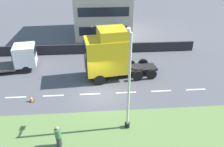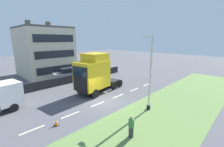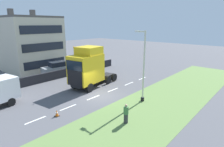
{
  "view_description": "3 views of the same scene",
  "coord_description": "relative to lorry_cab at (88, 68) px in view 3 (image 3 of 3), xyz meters",
  "views": [
    {
      "loc": [
        -16.08,
        0.2,
        10.85
      ],
      "look_at": [
        0.1,
        -1.05,
        1.93
      ],
      "focal_mm": 35.0,
      "sensor_mm": 36.0,
      "label": 1
    },
    {
      "loc": [
        -11.24,
        10.26,
        6.64
      ],
      "look_at": [
        0.77,
        -2.02,
        2.69
      ],
      "focal_mm": 24.0,
      "sensor_mm": 36.0,
      "label": 2
    },
    {
      "loc": [
        -13.73,
        13.47,
        7.59
      ],
      "look_at": [
        -1.8,
        -0.08,
        2.77
      ],
      "focal_mm": 30.0,
      "sensor_mm": 36.0,
      "label": 3
    }
  ],
  "objects": [
    {
      "name": "pedestrian",
      "position": [
        -8.64,
        3.75,
        -1.73
      ],
      "size": [
        0.39,
        0.39,
        1.6
      ],
      "color": "#333338",
      "rests_on": "ground"
    },
    {
      "name": "traffic_cone_lead",
      "position": [
        -3.59,
        6.72,
        -2.22
      ],
      "size": [
        0.36,
        0.36,
        0.58
      ],
      "color": "black",
      "rests_on": "ground"
    },
    {
      "name": "lamp_post",
      "position": [
        -7.2,
        -0.82,
        0.69
      ],
      "size": [
        1.3,
        0.36,
        7.0
      ],
      "color": "black",
      "rests_on": "ground"
    },
    {
      "name": "boundary_wall",
      "position": [
        6.13,
        0.96,
        -1.9
      ],
      "size": [
        0.25,
        24.0,
        1.2
      ],
      "color": "#232328",
      "rests_on": "ground"
    },
    {
      "name": "lorry_cab",
      "position": [
        0.0,
        0.0,
        0.0
      ],
      "size": [
        3.54,
        7.32,
        5.12
      ],
      "rotation": [
        0.0,
        0.0,
        0.14
      ],
      "color": "black",
      "rests_on": "ground"
    },
    {
      "name": "ground_plane",
      "position": [
        -2.87,
        0.96,
        -2.5
      ],
      "size": [
        120.0,
        120.0,
        0.0
      ],
      "primitive_type": "plane",
      "color": "#515156",
      "rests_on": "ground"
    },
    {
      "name": "grass_verge",
      "position": [
        -8.87,
        0.96,
        -2.5
      ],
      "size": [
        7.0,
        44.0,
        0.01
      ],
      "color": "#607F42",
      "rests_on": "ground"
    },
    {
      "name": "building_block",
      "position": [
        14.37,
        0.05,
        1.88
      ],
      "size": [
        9.47,
        7.84,
        9.85
      ],
      "color": "beige",
      "rests_on": "ground"
    },
    {
      "name": "parked_car",
      "position": [
        7.89,
        -0.87,
        -1.5
      ],
      "size": [
        2.37,
        4.7,
        2.06
      ],
      "rotation": [
        0.0,
        0.0,
        -0.12
      ],
      "color": "#9EA3A8",
      "rests_on": "ground"
    },
    {
      "name": "lane_markings",
      "position": [
        -2.87,
        0.26,
        -2.5
      ],
      "size": [
        0.16,
        17.8,
        0.0
      ],
      "color": "white",
      "rests_on": "ground"
    }
  ]
}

